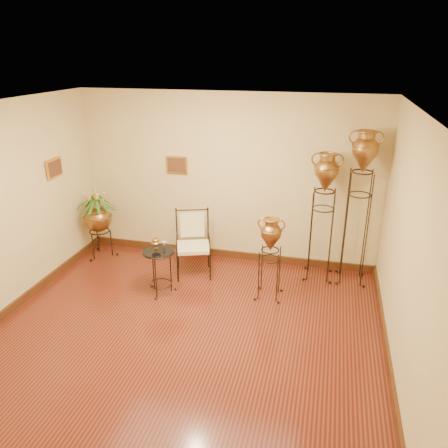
% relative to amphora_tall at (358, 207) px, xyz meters
% --- Properties ---
extents(ground, '(5.00, 5.00, 0.00)m').
position_rel_amphora_tall_xyz_m(ground, '(-2.08, -2.15, -1.21)').
color(ground, maroon).
rests_on(ground, ground).
extents(room_shell, '(5.02, 5.02, 2.81)m').
position_rel_amphora_tall_xyz_m(room_shell, '(-2.09, -2.14, 0.52)').
color(room_shell, '#CAB482').
rests_on(room_shell, ground).
extents(amphora_tall, '(0.54, 0.54, 2.37)m').
position_rel_amphora_tall_xyz_m(amphora_tall, '(0.00, 0.00, 0.00)').
color(amphora_tall, black).
rests_on(amphora_tall, ground).
extents(amphora_mid, '(0.52, 0.52, 2.03)m').
position_rel_amphora_tall_xyz_m(amphora_mid, '(-0.50, 0.00, -0.19)').
color(amphora_mid, black).
rests_on(amphora_mid, ground).
extents(amphora_short, '(0.40, 0.40, 1.24)m').
position_rel_amphora_tall_xyz_m(amphora_short, '(-1.17, -0.79, -0.59)').
color(amphora_short, black).
rests_on(amphora_short, ground).
extents(planter_urn, '(0.90, 0.90, 1.35)m').
position_rel_amphora_tall_xyz_m(planter_urn, '(-4.23, -0.15, -0.46)').
color(planter_urn, black).
rests_on(planter_urn, ground).
extents(armchair, '(0.73, 0.70, 1.04)m').
position_rel_amphora_tall_xyz_m(armchair, '(-2.45, -0.41, -0.69)').
color(armchair, black).
rests_on(armchair, ground).
extents(side_table, '(0.62, 0.62, 0.87)m').
position_rel_amphora_tall_xyz_m(side_table, '(-2.75, -1.08, -0.85)').
color(side_table, black).
rests_on(side_table, ground).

